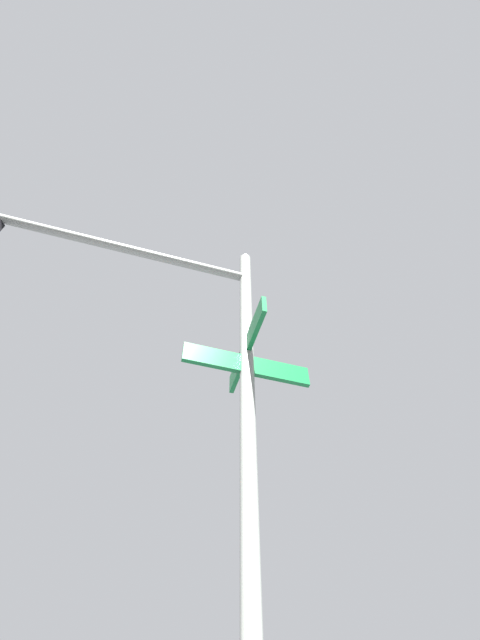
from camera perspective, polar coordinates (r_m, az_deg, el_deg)
name	(u,v)px	position (r m, az deg, el deg)	size (l,w,h in m)	color
traffic_signal_near	(103,325)	(3.87, -16.81, -0.58)	(2.84, 2.08, 5.40)	slate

